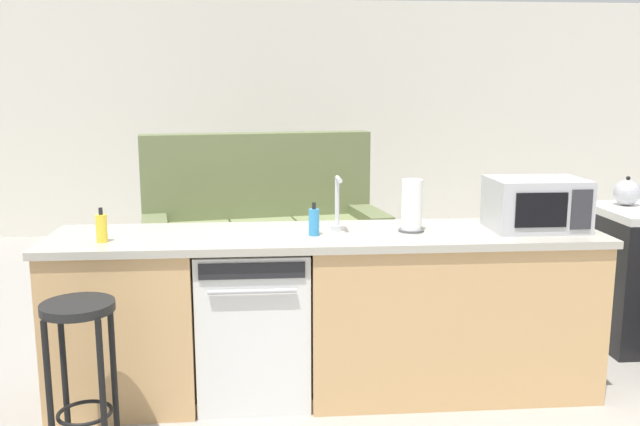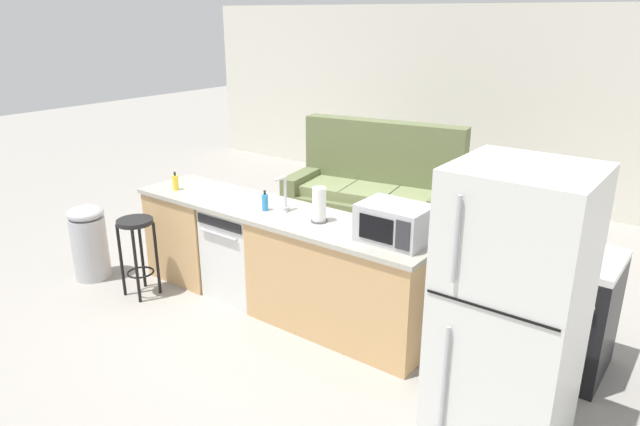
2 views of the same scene
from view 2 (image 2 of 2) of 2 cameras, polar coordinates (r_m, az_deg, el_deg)
name	(u,v)px [view 2 (image 2 of 2)]	position (r m, az deg, el deg)	size (l,w,h in m)	color
ground_plane	(267,300)	(5.30, -5.35, -8.64)	(24.00, 24.00, 0.00)	gray
wall_back	(486,104)	(8.24, 16.29, 10.39)	(10.00, 0.06, 2.60)	silver
kitchen_counter	(286,265)	(4.97, -3.44, -5.17)	(2.94, 0.66, 0.90)	tan
dishwasher	(245,251)	(5.27, -7.52, -3.80)	(0.58, 0.61, 0.84)	silver
stove_range	(556,308)	(4.54, 22.52, -8.78)	(0.76, 0.68, 0.90)	black
refrigerator	(510,318)	(3.40, 18.43, -9.92)	(0.72, 0.73, 1.75)	silver
microwave	(394,223)	(4.17, 7.44, -1.00)	(0.50, 0.37, 0.28)	#B7B7BC
sink_faucet	(284,196)	(4.80, -3.60, 1.74)	(0.07, 0.18, 0.30)	silver
paper_towel_roll	(320,205)	(4.53, -0.05, 0.81)	(0.14, 0.14, 0.28)	#4C4C51
soap_bottle	(265,202)	(4.83, -5.52, 1.09)	(0.06, 0.06, 0.18)	#338CCC
dish_soap_bottle	(175,183)	(5.54, -14.26, 2.97)	(0.06, 0.06, 0.18)	yellow
kettle	(548,230)	(4.48, 21.80, -1.56)	(0.21, 0.17, 0.19)	#B2B2B7
bar_stool	(137,241)	(5.42, -17.84, -2.66)	(0.32, 0.32, 0.74)	black
trash_bin	(89,241)	(6.00, -22.09, -2.65)	(0.35, 0.35, 0.74)	#B7B7BC
couch	(375,196)	(6.89, 5.54, 1.67)	(2.12, 1.22, 1.27)	#667047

